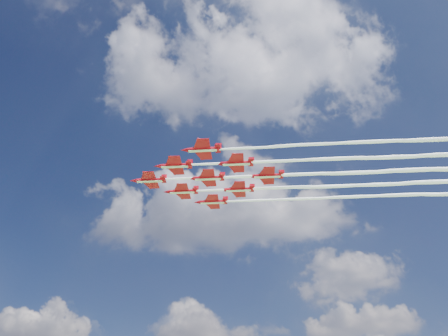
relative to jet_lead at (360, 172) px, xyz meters
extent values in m
cylinder|color=#BB0A18|center=(-64.54, -5.11, 0.00)|extent=(8.59, 1.84, 1.17)
cone|color=#BB0A18|center=(-69.86, -5.53, 0.00)|extent=(2.22, 1.34, 1.17)
cone|color=#BB0A18|center=(-59.55, -4.71, 0.00)|extent=(1.68, 1.19, 1.07)
ellipsoid|color=black|center=(-66.67, -5.28, 0.48)|extent=(2.29, 1.14, 0.76)
cube|color=#BB0A18|center=(-64.01, -5.07, -0.05)|extent=(4.17, 10.05, 0.15)
cube|color=#BB0A18|center=(-60.29, -4.77, 0.00)|extent=(1.79, 3.94, 0.13)
cube|color=#BB0A18|center=(-60.08, -4.76, 0.96)|extent=(1.71, 0.28, 1.92)
cube|color=white|center=(-64.54, -5.11, -0.53)|extent=(8.05, 1.59, 0.13)
cylinder|color=#BB0A18|center=(-54.82, -11.86, 0.00)|extent=(8.59, 1.84, 1.17)
cone|color=#BB0A18|center=(-60.13, -12.28, 0.00)|extent=(2.22, 1.34, 1.17)
cone|color=#BB0A18|center=(-49.82, -11.46, 0.00)|extent=(1.68, 1.19, 1.07)
ellipsoid|color=black|center=(-56.94, -12.02, 0.48)|extent=(2.29, 1.14, 0.76)
cube|color=#BB0A18|center=(-54.29, -11.81, -0.05)|extent=(4.17, 10.05, 0.15)
cube|color=#BB0A18|center=(-50.57, -11.52, 0.00)|extent=(1.79, 3.94, 0.13)
cube|color=#BB0A18|center=(-50.35, -11.50, 0.96)|extent=(1.71, 0.28, 1.92)
cube|color=white|center=(-54.82, -11.86, -0.53)|extent=(8.05, 1.59, 0.13)
cylinder|color=#BB0A18|center=(-56.00, 3.08, 0.00)|extent=(8.59, 1.84, 1.17)
cone|color=#BB0A18|center=(-61.31, 2.66, 0.00)|extent=(2.22, 1.34, 1.17)
cone|color=#BB0A18|center=(-51.01, 3.48, 0.00)|extent=(1.68, 1.19, 1.07)
ellipsoid|color=black|center=(-58.13, 2.92, 0.48)|extent=(2.29, 1.14, 0.76)
cube|color=#BB0A18|center=(-55.47, 3.13, -0.05)|extent=(4.17, 10.05, 0.15)
cube|color=#BB0A18|center=(-51.75, 3.42, 0.00)|extent=(1.79, 3.94, 0.13)
cube|color=#BB0A18|center=(-51.54, 3.44, 0.96)|extent=(1.71, 0.28, 1.92)
cube|color=white|center=(-56.00, 3.08, -0.53)|extent=(8.05, 1.59, 0.13)
cylinder|color=#BB0A18|center=(-45.09, -18.60, 0.00)|extent=(8.59, 1.84, 1.17)
cone|color=#BB0A18|center=(-50.41, -19.02, 0.00)|extent=(2.22, 1.34, 1.17)
cone|color=#BB0A18|center=(-40.10, -18.21, 0.00)|extent=(1.68, 1.19, 1.07)
ellipsoid|color=black|center=(-47.22, -18.77, 0.48)|extent=(2.29, 1.14, 0.76)
cube|color=#BB0A18|center=(-44.56, -18.56, -0.05)|extent=(4.17, 10.05, 0.15)
cube|color=#BB0A18|center=(-40.84, -18.27, 0.00)|extent=(1.79, 3.94, 0.13)
cube|color=#BB0A18|center=(-40.63, -18.25, 0.96)|extent=(1.71, 0.28, 1.92)
cube|color=white|center=(-45.09, -18.60, -0.53)|extent=(8.05, 1.59, 0.13)
cylinder|color=#BB0A18|center=(-46.27, -3.66, 0.00)|extent=(8.59, 1.84, 1.17)
cone|color=#BB0A18|center=(-51.59, -4.08, 0.00)|extent=(2.22, 1.34, 1.17)
cone|color=#BB0A18|center=(-41.28, -3.27, 0.00)|extent=(1.68, 1.19, 1.07)
ellipsoid|color=black|center=(-48.40, -3.83, 0.48)|extent=(2.29, 1.14, 0.76)
cube|color=#BB0A18|center=(-45.74, -3.62, -0.05)|extent=(4.17, 10.05, 0.15)
cube|color=#BB0A18|center=(-42.02, -3.33, 0.00)|extent=(1.79, 3.94, 0.13)
cube|color=#BB0A18|center=(-41.81, -3.31, 0.96)|extent=(1.71, 0.28, 1.92)
cube|color=white|center=(-46.27, -3.66, -0.53)|extent=(8.05, 1.59, 0.13)
cylinder|color=#BB0A18|center=(-47.46, 11.28, 0.00)|extent=(8.59, 1.84, 1.17)
cone|color=#BB0A18|center=(-52.77, 10.86, 0.00)|extent=(2.22, 1.34, 1.17)
cone|color=#BB0A18|center=(-42.46, 11.67, 0.00)|extent=(1.68, 1.19, 1.07)
ellipsoid|color=black|center=(-49.58, 11.11, 0.48)|extent=(2.29, 1.14, 0.76)
cube|color=#BB0A18|center=(-46.93, 11.32, -0.05)|extent=(4.17, 10.05, 0.15)
cube|color=#BB0A18|center=(-43.21, 11.61, 0.00)|extent=(1.79, 3.94, 0.13)
cube|color=#BB0A18|center=(-42.99, 11.63, 0.96)|extent=(1.71, 0.28, 1.92)
cube|color=white|center=(-47.46, 11.28, -0.53)|extent=(8.05, 1.59, 0.13)
cylinder|color=#BB0A18|center=(-36.55, -10.41, 0.00)|extent=(8.59, 1.84, 1.17)
cone|color=#BB0A18|center=(-41.86, -10.83, 0.00)|extent=(2.22, 1.34, 1.17)
cone|color=#BB0A18|center=(-31.55, -10.01, 0.00)|extent=(1.68, 1.19, 1.07)
ellipsoid|color=black|center=(-38.67, -10.58, 0.48)|extent=(2.29, 1.14, 0.76)
cube|color=#BB0A18|center=(-36.02, -10.37, -0.05)|extent=(4.17, 10.05, 0.15)
cube|color=#BB0A18|center=(-32.30, -10.07, 0.00)|extent=(1.79, 3.94, 0.13)
cube|color=#BB0A18|center=(-32.09, -10.06, 0.96)|extent=(1.71, 0.28, 1.92)
cube|color=white|center=(-36.55, -10.41, -0.53)|extent=(8.05, 1.59, 0.13)
cylinder|color=#BB0A18|center=(-37.73, 4.53, 0.00)|extent=(8.59, 1.84, 1.17)
cone|color=#BB0A18|center=(-43.04, 4.11, 0.00)|extent=(2.22, 1.34, 1.17)
cone|color=#BB0A18|center=(-32.74, 4.93, 0.00)|extent=(1.68, 1.19, 1.07)
ellipsoid|color=black|center=(-39.86, 4.36, 0.48)|extent=(2.29, 1.14, 0.76)
cube|color=#BB0A18|center=(-37.20, 4.57, -0.05)|extent=(4.17, 10.05, 0.15)
cube|color=#BB0A18|center=(-33.48, 4.87, 0.00)|extent=(1.79, 3.94, 0.13)
cube|color=#BB0A18|center=(-33.27, 4.88, 0.96)|extent=(1.71, 0.28, 1.92)
cube|color=white|center=(-37.73, 4.53, -0.53)|extent=(8.05, 1.59, 0.13)
cylinder|color=#BB0A18|center=(-28.01, -2.22, 0.00)|extent=(8.59, 1.84, 1.17)
cone|color=#BB0A18|center=(-33.32, -2.64, 0.00)|extent=(2.22, 1.34, 1.17)
cone|color=#BB0A18|center=(-23.01, -1.82, 0.00)|extent=(1.68, 1.19, 1.07)
ellipsoid|color=black|center=(-30.13, -2.38, 0.48)|extent=(2.29, 1.14, 0.76)
cube|color=#BB0A18|center=(-27.47, -2.17, -0.05)|extent=(4.17, 10.05, 0.15)
cube|color=#BB0A18|center=(-23.75, -1.88, 0.00)|extent=(1.79, 3.94, 0.13)
cube|color=#BB0A18|center=(-23.54, -1.86, 0.96)|extent=(1.71, 0.28, 1.92)
cube|color=white|center=(-28.01, -2.22, -0.53)|extent=(8.05, 1.59, 0.13)
camera|label=1|loc=(-24.51, -115.52, -73.07)|focal=35.00mm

